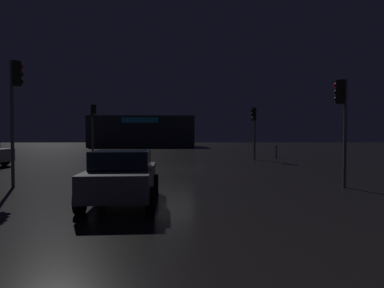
{
  "coord_description": "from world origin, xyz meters",
  "views": [
    {
      "loc": [
        0.75,
        -18.38,
        1.93
      ],
      "look_at": [
        1.31,
        4.46,
        1.26
      ],
      "focal_mm": 31.25,
      "sensor_mm": 36.0,
      "label": 1
    }
  ],
  "objects": [
    {
      "name": "bollard_kerb_a",
      "position": [
        8.24,
        8.48,
        0.51
      ],
      "size": [
        0.13,
        0.13,
        1.03
      ],
      "primitive_type": "cylinder",
      "color": "#595B60",
      "rests_on": "ground"
    },
    {
      "name": "traffic_signal_cross_right",
      "position": [
        6.46,
        -6.41,
        2.96
      ],
      "size": [
        0.42,
        0.42,
        3.89
      ],
      "color": "#595B60",
      "rests_on": "ground"
    },
    {
      "name": "traffic_signal_cross_left",
      "position": [
        -5.36,
        -6.11,
        3.41
      ],
      "size": [
        0.41,
        0.43,
        4.57
      ],
      "color": "#595B60",
      "rests_on": "ground"
    },
    {
      "name": "store_building",
      "position": [
        -5.57,
        33.93,
        2.34
      ],
      "size": [
        15.75,
        7.81,
        4.68
      ],
      "color": "#33383D",
      "rests_on": "ground"
    },
    {
      "name": "ground_plane",
      "position": [
        0.0,
        0.0,
        0.0
      ],
      "size": [
        120.0,
        120.0,
        0.0
      ],
      "primitive_type": "plane",
      "color": "black"
    },
    {
      "name": "car_far",
      "position": [
        -0.97,
        -9.04,
        0.75
      ],
      "size": [
        2.05,
        3.9,
        1.48
      ],
      "color": "slate",
      "rests_on": "ground"
    },
    {
      "name": "traffic_signal_opposite",
      "position": [
        6.02,
        6.61,
        2.72
      ],
      "size": [
        0.42,
        0.43,
        3.92
      ],
      "color": "#595B60",
      "rests_on": "ground"
    },
    {
      "name": "traffic_signal_main",
      "position": [
        -6.04,
        6.78,
        2.89
      ],
      "size": [
        0.42,
        0.43,
        4.13
      ],
      "color": "#595B60",
      "rests_on": "ground"
    }
  ]
}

